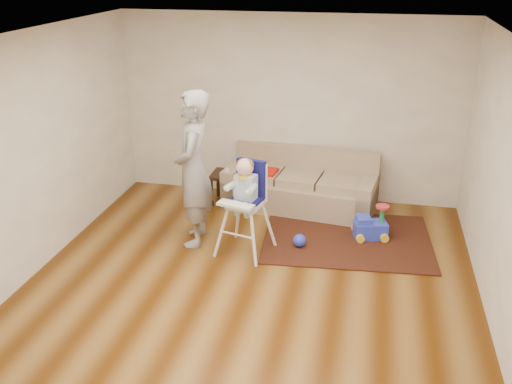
% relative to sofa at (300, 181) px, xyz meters
% --- Properties ---
extents(ground, '(5.50, 5.50, 0.00)m').
position_rel_sofa_xyz_m(ground, '(-0.25, -2.30, -0.41)').
color(ground, '#4B2506').
rests_on(ground, ground).
extents(room_envelope, '(5.04, 5.52, 2.72)m').
position_rel_sofa_xyz_m(room_envelope, '(-0.25, -1.77, 1.46)').
color(room_envelope, beige).
rests_on(room_envelope, ground).
extents(sofa, '(2.24, 1.14, 0.83)m').
position_rel_sofa_xyz_m(sofa, '(0.00, 0.00, 0.00)').
color(sofa, gray).
rests_on(sofa, ground).
extents(side_table, '(0.46, 0.46, 0.46)m').
position_rel_sofa_xyz_m(side_table, '(-1.07, -0.03, -0.19)').
color(side_table, black).
rests_on(side_table, ground).
extents(area_rug, '(2.25, 1.76, 0.02)m').
position_rel_sofa_xyz_m(area_rug, '(0.75, -0.88, -0.41)').
color(area_rug, '#32150D').
rests_on(area_rug, ground).
extents(ride_on_toy, '(0.47, 0.39, 0.45)m').
position_rel_sofa_xyz_m(ride_on_toy, '(1.03, -0.79, -0.17)').
color(ride_on_toy, blue).
rests_on(ride_on_toy, area_rug).
extents(toy_ball, '(0.16, 0.16, 0.16)m').
position_rel_sofa_xyz_m(toy_ball, '(0.17, -1.23, -0.32)').
color(toy_ball, blue).
rests_on(toy_ball, area_rug).
extents(high_chair, '(0.69, 0.69, 1.23)m').
position_rel_sofa_xyz_m(high_chair, '(-0.47, -1.46, 0.18)').
color(high_chair, white).
rests_on(high_chair, ground).
extents(adult, '(0.59, 0.79, 1.97)m').
position_rel_sofa_xyz_m(adult, '(-1.16, -1.32, 0.57)').
color(adult, gray).
rests_on(adult, ground).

